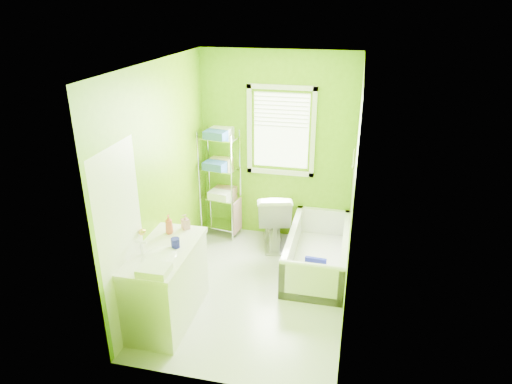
% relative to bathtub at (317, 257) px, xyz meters
% --- Properties ---
extents(ground, '(2.90, 2.90, 0.00)m').
position_rel_bathtub_xyz_m(ground, '(-0.68, -0.62, -0.16)').
color(ground, silver).
rests_on(ground, ground).
extents(room_envelope, '(2.14, 2.94, 2.62)m').
position_rel_bathtub_xyz_m(room_envelope, '(-0.68, -0.62, 1.38)').
color(room_envelope, '#68A207').
rests_on(room_envelope, ground).
extents(window, '(0.92, 0.05, 1.22)m').
position_rel_bathtub_xyz_m(window, '(-0.63, 0.80, 1.45)').
color(window, white).
rests_on(window, ground).
extents(door, '(0.09, 0.80, 2.00)m').
position_rel_bathtub_xyz_m(door, '(-1.72, -1.62, 0.84)').
color(door, white).
rests_on(door, ground).
extents(right_wall_decor, '(0.04, 1.48, 1.17)m').
position_rel_bathtub_xyz_m(right_wall_decor, '(0.35, -0.64, 1.16)').
color(right_wall_decor, '#3A060A').
rests_on(right_wall_decor, ground).
extents(bathtub, '(0.73, 1.57, 0.51)m').
position_rel_bathtub_xyz_m(bathtub, '(0.00, 0.00, 0.00)').
color(bathtub, white).
rests_on(bathtub, ground).
extents(toilet, '(0.64, 0.89, 0.81)m').
position_rel_bathtub_xyz_m(toilet, '(-0.67, 0.50, 0.24)').
color(toilet, white).
rests_on(toilet, ground).
extents(vanity, '(0.57, 1.12, 1.06)m').
position_rel_bathtub_xyz_m(vanity, '(-1.46, -1.32, 0.28)').
color(vanity, white).
rests_on(vanity, ground).
extents(wire_shelf_unit, '(0.57, 0.46, 1.57)m').
position_rel_bathtub_xyz_m(wire_shelf_unit, '(-1.44, 0.65, 0.79)').
color(wire_shelf_unit, silver).
rests_on(wire_shelf_unit, ground).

